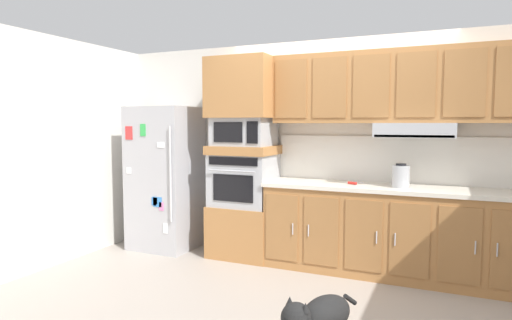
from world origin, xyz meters
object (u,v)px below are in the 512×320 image
(built_in_oven, at_px, (244,180))
(microwave, at_px, (244,132))
(screwdriver, at_px, (353,183))
(dog, at_px, (319,317))
(refrigerator, at_px, (166,178))
(electric_kettle, at_px, (401,176))

(built_in_oven, xyz_separation_m, microwave, (0.00, -0.00, 0.56))
(screwdriver, relative_size, dog, 0.23)
(refrigerator, distance_m, screwdriver, 2.33)
(microwave, bearing_deg, refrigerator, -176.33)
(refrigerator, relative_size, electric_kettle, 7.33)
(refrigerator, height_order, dog, refrigerator)
(microwave, distance_m, screwdriver, 1.37)
(built_in_oven, xyz_separation_m, screwdriver, (1.27, -0.01, 0.03))
(microwave, distance_m, dog, 2.70)
(electric_kettle, bearing_deg, microwave, 178.45)
(built_in_oven, relative_size, dog, 0.98)
(screwdriver, height_order, dog, screwdriver)
(refrigerator, relative_size, microwave, 2.73)
(screwdriver, height_order, electric_kettle, electric_kettle)
(screwdriver, relative_size, electric_kettle, 0.68)
(screwdriver, bearing_deg, built_in_oven, 179.42)
(refrigerator, relative_size, built_in_oven, 2.51)
(refrigerator, bearing_deg, electric_kettle, 0.42)
(screwdriver, bearing_deg, electric_kettle, -4.11)
(built_in_oven, xyz_separation_m, electric_kettle, (1.75, -0.05, 0.13))
(refrigerator, height_order, electric_kettle, refrigerator)
(built_in_oven, relative_size, screwdriver, 4.30)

